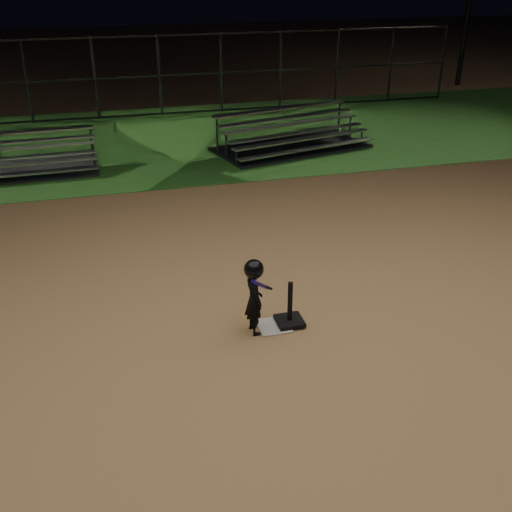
{
  "coord_description": "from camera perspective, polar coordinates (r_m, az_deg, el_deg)",
  "views": [
    {
      "loc": [
        -2.13,
        -7.08,
        4.82
      ],
      "look_at": [
        0.0,
        1.0,
        0.65
      ],
      "focal_mm": 43.1,
      "sensor_mm": 36.0,
      "label": 1
    }
  ],
  "objects": [
    {
      "name": "ground",
      "position": [
        8.83,
        1.67,
        -6.59
      ],
      "size": [
        80.0,
        80.0,
        0.0
      ],
      "primitive_type": "plane",
      "color": "tan",
      "rests_on": "ground"
    },
    {
      "name": "grass_strip",
      "position": [
        17.87,
        -7.51,
        10.69
      ],
      "size": [
        60.0,
        8.0,
        0.01
      ],
      "primitive_type": "cube",
      "color": "#24591C",
      "rests_on": "ground"
    },
    {
      "name": "home_plate",
      "position": [
        8.82,
        1.67,
        -6.53
      ],
      "size": [
        0.45,
        0.45,
        0.02
      ],
      "primitive_type": "cube",
      "color": "beige",
      "rests_on": "ground"
    },
    {
      "name": "batting_tee",
      "position": [
        8.82,
        3.14,
        -5.58
      ],
      "size": [
        0.38,
        0.38,
        0.66
      ],
      "color": "black",
      "rests_on": "home_plate"
    },
    {
      "name": "child_batter",
      "position": [
        8.41,
        -0.18,
        -3.6
      ],
      "size": [
        0.42,
        0.6,
        1.13
      ],
      "rotation": [
        0.0,
        0.0,
        1.7
      ],
      "color": "black",
      "rests_on": "ground"
    },
    {
      "name": "bleacher_left",
      "position": [
        15.92,
        -21.0,
        7.83
      ],
      "size": [
        3.64,
        1.87,
        0.88
      ],
      "rotation": [
        0.0,
        0.0,
        0.03
      ],
      "color": "#B2B2B7",
      "rests_on": "ground"
    },
    {
      "name": "bleacher_right",
      "position": [
        16.8,
        3.35,
        10.54
      ],
      "size": [
        4.38,
        2.86,
        0.99
      ],
      "rotation": [
        0.0,
        0.0,
        0.24
      ],
      "color": "#A8A8AC",
      "rests_on": "ground"
    },
    {
      "name": "backstop_fence",
      "position": [
        20.5,
        -8.94,
        16.21
      ],
      "size": [
        20.08,
        0.08,
        2.5
      ],
      "color": "#38383D",
      "rests_on": "ground"
    }
  ]
}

